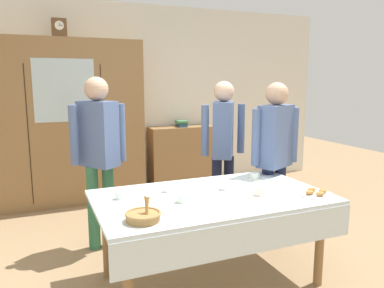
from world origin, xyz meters
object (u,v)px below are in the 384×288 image
Objects in this scene: tea_cup_front_edge at (259,193)px; pastry_plate at (316,193)px; tea_cup_center at (181,200)px; spoon_near_right at (261,204)px; dining_table at (213,207)px; bread_basket at (143,216)px; wall_cabinet at (65,123)px; tea_cup_back_edge at (167,189)px; person_behind_table_left at (99,146)px; tea_cup_near_right at (120,196)px; book_stack at (182,123)px; person_beside_shelf at (275,148)px; bookshelf_low at (182,158)px; tea_cup_far_left at (254,177)px; person_by_cabinet at (223,140)px; tea_cup_far_right at (225,187)px; spoon_back_edge at (111,194)px; mantel_clock at (59,28)px.

tea_cup_front_edge reaches higher than pastry_plate.
spoon_near_right is (0.54, -0.25, -0.02)m from tea_cup_center.
bread_basket reaches higher than dining_table.
wall_cabinet reaches higher than tea_cup_back_edge.
person_behind_table_left reaches higher than pastry_plate.
tea_cup_near_right is at bearing 162.04° from tea_cup_front_edge.
book_stack is 0.99× the size of bread_basket.
wall_cabinet is 2.79m from person_beside_shelf.
spoon_near_right is at bearing -99.78° from bookshelf_low.
tea_cup_near_right is at bearing 151.88° from spoon_near_right.
bookshelf_low reaches higher than tea_cup_back_edge.
person_beside_shelf reaches higher than tea_cup_far_left.
bookshelf_low is 2.85m from tea_cup_near_right.
person_by_cabinet reaches higher than bookshelf_low.
wall_cabinet is 1.76m from bookshelf_low.
person_by_cabinet reaches higher than tea_cup_far_left.
tea_cup_center is at bearing 173.00° from tea_cup_front_edge.
person_behind_table_left reaches higher than tea_cup_near_right.
person_beside_shelf is at bearing 9.96° from tea_cup_back_edge.
tea_cup_far_right is 0.47m from tea_cup_far_left.
person_beside_shelf is (0.72, 0.34, 0.22)m from tea_cup_far_right.
spoon_near_right is at bearing -50.58° from dining_table.
wall_cabinet is 18.11× the size of spoon_back_edge.
tea_cup_front_edge is at bearing -30.34° from tea_cup_back_edge.
dining_table is 2.77m from book_stack.
bookshelf_low is 2.94m from pastry_plate.
dining_table is 14.05× the size of tea_cup_far_right.
tea_cup_front_edge reaches higher than dining_table.
bookshelf_low is at bearing 56.89° from spoon_back_edge.
bread_basket reaches higher than tea_cup_front_edge.
dining_table is at bearing 159.55° from pastry_plate.
tea_cup_back_edge is at bearing 141.30° from dining_table.
tea_cup_far_left is (-0.18, -2.32, 0.29)m from bookshelf_low.
tea_cup_near_right is 1.00× the size of tea_cup_back_edge.
spoon_near_right is at bearing -68.36° from wall_cabinet.
spoon_back_edge is 1.53m from person_by_cabinet.
person_behind_table_left reaches higher than person_beside_shelf.
tea_cup_front_edge is 0.83m from person_beside_shelf.
mantel_clock is at bearing 95.08° from tea_cup_near_right.
book_stack is 0.15× the size of person_beside_shelf.
bookshelf_low is 0.61× the size of person_beside_shelf.
person_behind_table_left is (0.18, -1.57, -0.06)m from wall_cabinet.
tea_cup_back_edge is (-1.05, -2.40, 0.29)m from bookshelf_low.
tea_cup_far_right is (0.85, -0.09, 0.00)m from tea_cup_near_right.
tea_cup_far_right is at bearing -46.08° from person_behind_table_left.
tea_cup_far_right is 1.06m from person_by_cabinet.
bookshelf_low is 0.61× the size of person_by_cabinet.
book_stack is at bearing 85.56° from tea_cup_far_left.
person_by_cabinet reaches higher than tea_cup_back_edge.
tea_cup_far_right is 0.73m from pastry_plate.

